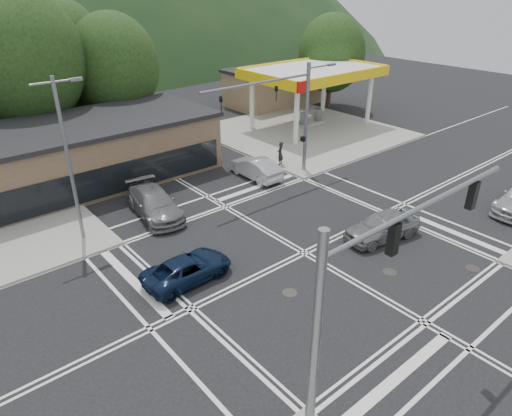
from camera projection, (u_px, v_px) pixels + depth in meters
ground at (304, 253)px, 24.38m from camera, size 120.00×120.00×0.00m
sidewalk_ne at (303, 132)px, 43.19m from camera, size 16.00×16.00×0.15m
gas_station_canopy at (313, 74)px, 42.77m from camera, size 12.32×8.34×5.75m
convenience_store at (273, 88)px, 52.07m from camera, size 10.00×6.00×3.80m
commercial_row at (41, 164)px, 30.53m from camera, size 24.00×8.00×4.00m
tree_n_b at (22, 58)px, 33.85m from camera, size 9.00×9.00×12.98m
tree_n_c at (114, 66)px, 38.44m from camera, size 7.60×7.60×10.87m
tree_n_e at (60, 56)px, 39.17m from camera, size 8.40×8.40×11.98m
tree_ne at (332, 53)px, 49.16m from camera, size 7.20×7.20×9.99m
streetlight_nw at (68, 154)px, 23.43m from camera, size 2.50×0.25×9.00m
signal_mast_ne at (294, 108)px, 31.67m from camera, size 11.65×0.30×8.00m
signal_mast_sw at (361, 298)px, 12.80m from camera, size 9.14×0.28×8.00m
car_blue_west at (187, 269)px, 21.95m from camera, size 4.56×2.21×1.25m
car_grey_center at (382, 226)px, 25.43m from camera, size 4.83×2.60×1.56m
car_queue_a at (255, 168)px, 33.25m from camera, size 1.61×4.58×1.51m
car_queue_b at (172, 146)px, 37.41m from camera, size 2.01×4.62×1.55m
car_northbound at (155, 203)px, 27.91m from camera, size 3.08×5.83×1.61m
pedestrian at (280, 153)px, 35.10m from camera, size 0.80×0.70×1.83m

